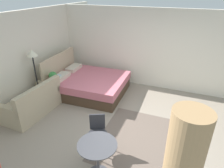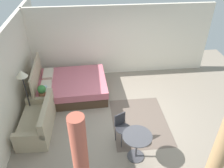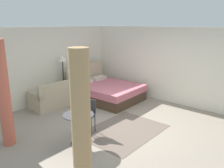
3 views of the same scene
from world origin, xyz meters
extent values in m
cube|color=gray|center=(0.00, 0.00, -0.01)|extent=(8.39, 9.61, 0.02)
cube|color=silver|center=(0.00, 3.30, 1.30)|extent=(8.39, 0.12, 2.59)
cube|color=silver|center=(2.70, 0.00, 1.30)|extent=(0.12, 6.61, 2.59)
cube|color=#66564C|center=(-0.18, -0.21, 0.00)|extent=(2.11, 1.58, 0.01)
cube|color=#473323|center=(1.40, 1.76, 0.16)|extent=(1.87, 2.23, 0.33)
cube|color=#C66675|center=(1.40, 1.76, 0.44)|extent=(1.91, 2.27, 0.23)
cube|color=tan|center=(1.35, 2.87, 0.60)|extent=(1.85, 0.13, 1.20)
cube|color=beige|center=(0.97, 2.54, 0.62)|extent=(0.65, 0.35, 0.12)
cube|color=beige|center=(1.76, 2.57, 0.62)|extent=(0.65, 0.35, 0.12)
cube|color=tan|center=(-0.24, 2.70, 0.21)|extent=(1.58, 0.87, 0.43)
cube|color=tan|center=(-0.25, 2.36, 0.66)|extent=(1.55, 0.20, 0.46)
cube|color=tan|center=(0.47, 2.67, 0.51)|extent=(0.17, 0.82, 0.17)
cube|color=tan|center=(-0.94, 2.72, 0.51)|extent=(0.17, 0.82, 0.17)
cube|color=brown|center=(0.76, 2.59, 0.26)|extent=(0.41, 0.39, 0.52)
cylinder|color=#935B3D|center=(0.66, 2.60, 0.59)|extent=(0.23, 0.23, 0.15)
sphere|color=#387F3D|center=(0.66, 2.60, 0.77)|extent=(0.25, 0.25, 0.25)
cylinder|color=silver|center=(0.88, 2.55, 0.62)|extent=(0.14, 0.14, 0.20)
cylinder|color=black|center=(0.35, 2.95, 0.01)|extent=(0.26, 0.26, 0.02)
cylinder|color=black|center=(0.35, 2.95, 0.72)|extent=(0.04, 0.04, 1.41)
cone|color=beige|center=(0.35, 2.95, 1.52)|extent=(0.30, 0.30, 0.19)
cylinder|color=#3F3F44|center=(-1.40, 0.14, 0.36)|extent=(0.05, 0.05, 0.72)
cylinder|color=#3F3F44|center=(-1.40, 0.14, 0.73)|extent=(0.70, 0.70, 0.02)
cylinder|color=#2D2D33|center=(-1.07, 0.45, 0.24)|extent=(0.02, 0.02, 0.47)
cylinder|color=#2D2D33|center=(-0.95, 0.20, 0.24)|extent=(0.02, 0.02, 0.47)
cylinder|color=#2D2D33|center=(-0.83, 0.57, 0.24)|extent=(0.02, 0.02, 0.47)
cylinder|color=#2D2D33|center=(-0.71, 0.32, 0.24)|extent=(0.02, 0.02, 0.47)
cylinder|color=#2D2D33|center=(-0.89, 0.39, 0.48)|extent=(0.53, 0.53, 0.02)
cube|color=#2D2D33|center=(-0.74, 0.46, 0.67)|extent=(0.16, 0.30, 0.35)
camera|label=1|loc=(-3.70, -1.06, 3.15)|focal=31.95mm
camera|label=2|loc=(-4.94, 1.10, 4.65)|focal=36.26mm
camera|label=3|loc=(-4.51, -3.54, 2.71)|focal=36.80mm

